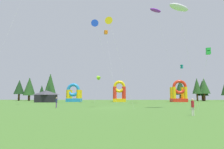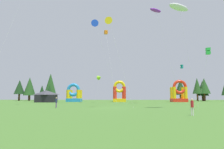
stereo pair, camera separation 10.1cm
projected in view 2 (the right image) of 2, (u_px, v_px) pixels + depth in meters
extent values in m
plane|color=#47752D|center=(110.00, 108.00, 33.52)|extent=(120.00, 120.00, 0.00)
cone|color=yellow|center=(109.00, 22.00, 35.26)|extent=(1.49, 1.41, 1.33)
cylinder|color=silver|center=(121.00, 64.00, 34.15)|extent=(3.95, 0.70, 14.55)
cube|color=green|center=(208.00, 53.00, 29.44)|extent=(0.65, 0.65, 0.41)
cube|color=green|center=(208.00, 49.00, 29.49)|extent=(0.65, 0.65, 0.41)
cylinder|color=silver|center=(203.00, 80.00, 29.22)|extent=(1.68, 0.31, 8.34)
cone|color=blue|center=(95.00, 24.00, 57.74)|extent=(2.18, 2.11, 2.11)
cylinder|color=silver|center=(107.00, 63.00, 56.92)|extent=(7.03, 0.68, 21.79)
cylinder|color=silver|center=(10.00, 29.00, 37.23)|extent=(5.62, 6.51, 27.68)
ellipsoid|color=white|center=(179.00, 7.00, 32.57)|extent=(3.72, 2.59, 1.42)
cylinder|color=silver|center=(188.00, 58.00, 32.32)|extent=(2.84, 1.14, 15.82)
cube|color=orange|center=(106.00, 33.00, 57.13)|extent=(1.07, 1.07, 0.44)
cube|color=orange|center=(106.00, 31.00, 57.18)|extent=(1.07, 1.07, 0.44)
cylinder|color=silver|center=(111.00, 65.00, 52.11)|extent=(2.93, 8.19, 19.32)
cone|color=#8CD826|center=(100.00, 77.00, 60.77)|extent=(1.89, 1.88, 1.47)
cylinder|color=silver|center=(97.00, 90.00, 59.79)|extent=(1.25, 1.30, 7.26)
ellipsoid|color=purple|center=(155.00, 10.00, 51.42)|extent=(3.32, 2.50, 1.13)
cylinder|color=silver|center=(169.00, 57.00, 51.85)|extent=(6.75, 3.32, 22.99)
cube|color=#0C7F7A|center=(182.00, 68.00, 60.15)|extent=(0.80, 0.80, 0.49)
cube|color=#0C7F7A|center=(182.00, 66.00, 60.20)|extent=(0.80, 0.80, 0.49)
cylinder|color=silver|center=(180.00, 84.00, 60.25)|extent=(1.09, 1.16, 10.34)
cylinder|color=silver|center=(192.00, 112.00, 21.55)|extent=(0.14, 0.14, 0.86)
cylinder|color=silver|center=(193.00, 111.00, 21.57)|extent=(0.14, 0.14, 0.86)
cylinder|color=#B21E26|center=(192.00, 104.00, 21.63)|extent=(0.34, 0.34, 0.68)
sphere|color=#D8AD84|center=(192.00, 100.00, 21.68)|extent=(0.23, 0.23, 0.23)
cylinder|color=#724C8C|center=(56.00, 105.00, 34.75)|extent=(0.17, 0.17, 0.85)
cylinder|color=#724C8C|center=(56.00, 105.00, 34.88)|extent=(0.17, 0.17, 0.85)
cylinder|color=navy|center=(56.00, 101.00, 34.89)|extent=(0.42, 0.42, 0.67)
sphere|color=#D8AD84|center=(56.00, 98.00, 34.94)|extent=(0.23, 0.23, 0.23)
cube|color=yellow|center=(119.00, 100.00, 66.21)|extent=(4.00, 4.91, 1.00)
cylinder|color=red|center=(115.00, 93.00, 64.60)|extent=(1.12, 1.12, 3.74)
cylinder|color=red|center=(124.00, 93.00, 64.53)|extent=(1.12, 1.12, 3.74)
cylinder|color=red|center=(115.00, 93.00, 68.37)|extent=(1.12, 1.12, 3.74)
cylinder|color=red|center=(124.00, 93.00, 68.29)|extent=(1.12, 1.12, 3.74)
torus|color=yellow|center=(119.00, 87.00, 64.75)|extent=(3.78, 0.90, 3.78)
cube|color=red|center=(179.00, 100.00, 64.63)|extent=(4.58, 3.94, 1.04)
cylinder|color=yellow|center=(174.00, 93.00, 63.49)|extent=(1.10, 1.10, 3.56)
cylinder|color=yellow|center=(186.00, 93.00, 63.40)|extent=(1.10, 1.10, 3.56)
cylinder|color=yellow|center=(172.00, 93.00, 66.31)|extent=(1.10, 1.10, 3.56)
cylinder|color=yellow|center=(183.00, 93.00, 66.22)|extent=(1.10, 1.10, 3.56)
torus|color=red|center=(180.00, 87.00, 63.62)|extent=(4.36, 0.88, 4.36)
cube|color=#268CD8|center=(74.00, 100.00, 66.40)|extent=(4.40, 4.47, 1.05)
cylinder|color=yellow|center=(68.00, 94.00, 65.01)|extent=(1.23, 1.23, 2.69)
cylinder|color=yellow|center=(78.00, 94.00, 64.93)|extent=(1.23, 1.23, 2.69)
cylinder|color=yellow|center=(71.00, 94.00, 68.23)|extent=(1.23, 1.23, 2.69)
cylinder|color=yellow|center=(80.00, 94.00, 68.15)|extent=(1.23, 1.23, 2.69)
torus|color=#268CD8|center=(73.00, 90.00, 65.10)|extent=(4.16, 0.99, 4.16)
cube|color=black|center=(46.00, 98.00, 61.10)|extent=(5.88, 3.11, 2.22)
pyramid|color=#3F3F47|center=(46.00, 93.00, 61.27)|extent=(5.88, 3.11, 1.28)
cylinder|color=#4C331E|center=(19.00, 97.00, 78.73)|extent=(0.71, 0.71, 2.48)
cone|color=#193819|center=(20.00, 87.00, 79.11)|extent=(3.93, 3.93, 5.40)
cylinder|color=#4C331E|center=(29.00, 98.00, 79.04)|extent=(0.82, 0.82, 1.99)
cone|color=#234C1E|center=(30.00, 86.00, 79.47)|extent=(4.57, 4.57, 6.90)
cylinder|color=#4C331E|center=(42.00, 98.00, 79.14)|extent=(0.44, 0.44, 1.83)
cone|color=#193819|center=(42.00, 90.00, 79.43)|extent=(2.42, 2.42, 4.04)
cylinder|color=#4C331E|center=(50.00, 97.00, 79.67)|extent=(0.79, 0.79, 2.66)
cone|color=#234C1E|center=(50.00, 84.00, 80.18)|extent=(4.40, 4.40, 7.76)
cylinder|color=#4C331E|center=(49.00, 99.00, 76.59)|extent=(0.43, 0.43, 1.56)
cone|color=#193819|center=(49.00, 91.00, 76.88)|extent=(2.40, 2.40, 4.27)
cylinder|color=#4C331E|center=(181.00, 98.00, 76.00)|extent=(0.77, 0.77, 2.18)
cone|color=#193819|center=(180.00, 87.00, 76.38)|extent=(4.26, 4.26, 5.64)
cylinder|color=#4C331E|center=(198.00, 97.00, 74.30)|extent=(0.58, 0.58, 2.59)
cone|color=#234C1E|center=(197.00, 86.00, 74.70)|extent=(3.22, 3.22, 5.66)
cylinder|color=#4C331E|center=(205.00, 97.00, 74.21)|extent=(0.75, 0.75, 2.60)
cone|color=#234C1E|center=(204.00, 86.00, 74.62)|extent=(4.16, 4.16, 5.62)
cylinder|color=#4C331E|center=(203.00, 98.00, 76.01)|extent=(0.75, 0.75, 1.86)
cone|color=#193819|center=(203.00, 88.00, 76.37)|extent=(4.15, 4.15, 5.54)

